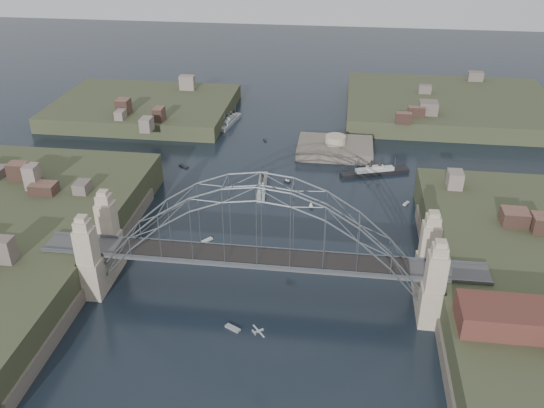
% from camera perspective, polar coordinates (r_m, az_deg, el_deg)
% --- Properties ---
extents(ground, '(500.00, 500.00, 0.00)m').
position_cam_1_polar(ground, '(114.09, -1.20, -8.74)').
color(ground, black).
rests_on(ground, ground).
extents(bridge, '(84.00, 13.80, 24.60)m').
position_cam_1_polar(bridge, '(107.04, -1.26, -3.50)').
color(bridge, '#48484A').
rests_on(bridge, ground).
extents(headland_nw, '(60.00, 45.00, 9.00)m').
position_cam_1_polar(headland_nw, '(208.69, -12.45, 8.77)').
color(headland_nw, '#373E25').
rests_on(headland_nw, ground).
extents(headland_ne, '(70.00, 55.00, 9.50)m').
position_cam_1_polar(headland_ne, '(213.95, 16.94, 8.76)').
color(headland_ne, '#373E25').
rests_on(headland_ne, ground).
extents(fort_island, '(22.00, 16.00, 9.40)m').
position_cam_1_polar(fort_island, '(174.04, 6.19, 4.93)').
color(fort_island, '#5D544A').
rests_on(fort_island, ground).
extents(wharf_shed, '(20.00, 8.00, 4.00)m').
position_cam_1_polar(wharf_shed, '(100.54, 23.50, -10.32)').
color(wharf_shed, '#592D26').
rests_on(wharf_shed, shore_east).
extents(naval_cruiser_near, '(3.47, 16.26, 4.84)m').
position_cam_1_polar(naval_cruiser_near, '(151.63, -0.97, 1.80)').
color(naval_cruiser_near, '#93999B').
rests_on(naval_cruiser_near, ground).
extents(naval_cruiser_far, '(4.78, 16.05, 5.37)m').
position_cam_1_polar(naval_cruiser_far, '(195.35, -4.12, 8.10)').
color(naval_cruiser_far, '#93999B').
rests_on(naval_cruiser_far, ground).
extents(ocean_liner, '(19.11, 8.83, 4.74)m').
position_cam_1_polar(ocean_liner, '(161.66, 10.06, 3.12)').
color(ocean_liner, black).
rests_on(ocean_liner, ground).
extents(aeroplane, '(2.37, 2.85, 0.50)m').
position_cam_1_polar(aeroplane, '(93.74, -1.44, -12.44)').
color(aeroplane, silver).
extents(small_boat_a, '(2.39, 2.69, 0.45)m').
position_cam_1_polar(small_boat_a, '(130.33, -6.42, -3.57)').
color(small_boat_a, beige).
rests_on(small_boat_a, ground).
extents(small_boat_b, '(1.29, 2.08, 2.38)m').
position_cam_1_polar(small_boat_b, '(142.55, 3.87, -0.04)').
color(small_boat_b, beige).
rests_on(small_boat_b, ground).
extents(small_boat_c, '(3.06, 2.26, 0.45)m').
position_cam_1_polar(small_boat_c, '(106.07, -3.88, -12.11)').
color(small_boat_c, beige).
rests_on(small_boat_c, ground).
extents(small_boat_d, '(1.77, 2.34, 0.45)m').
position_cam_1_polar(small_boat_d, '(148.15, 13.07, 0.05)').
color(small_boat_d, beige).
rests_on(small_boat_d, ground).
extents(small_boat_e, '(3.21, 2.75, 0.45)m').
position_cam_1_polar(small_boat_e, '(165.62, -8.68, 3.66)').
color(small_boat_e, beige).
rests_on(small_boat_e, ground).
extents(small_boat_f, '(1.90, 1.40, 1.43)m').
position_cam_1_polar(small_boat_f, '(155.12, 1.51, 2.26)').
color(small_boat_f, beige).
rests_on(small_boat_f, ground).
extents(small_boat_h, '(1.35, 2.02, 0.45)m').
position_cam_1_polar(small_boat_h, '(181.41, -0.71, 6.28)').
color(small_boat_h, beige).
rests_on(small_boat_h, ground).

